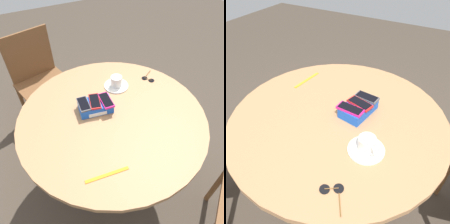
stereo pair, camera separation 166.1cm
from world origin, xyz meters
The scene contains 10 objects.
ground_plane centered at (0.00, 0.00, 0.00)m, with size 8.00×8.00×0.00m, color #42382D.
round_table centered at (0.00, 0.00, 0.68)m, with size 1.10×1.10×0.78m.
phone_box centered at (-0.07, 0.08, 0.81)m, with size 0.21×0.15×0.06m.
phone_gray centered at (-0.14, 0.09, 0.84)m, with size 0.07×0.13×0.01m.
phone_red centered at (-0.07, 0.09, 0.84)m, with size 0.09×0.14×0.01m.
phone_magenta centered at (-0.01, 0.06, 0.84)m, with size 0.07×0.14×0.01m.
saucer centered at (0.14, 0.22, 0.78)m, with size 0.16×0.16×0.01m, color silver.
coffee_cup centered at (0.14, 0.22, 0.82)m, with size 0.08×0.09×0.07m.
lanyard_strap centered at (-0.19, -0.34, 0.78)m, with size 0.21×0.02×0.00m, color orange.
sunglasses centered at (0.38, 0.19, 0.78)m, with size 0.11×0.12×0.01m.
Camera 2 is at (0.73, 0.42, 1.51)m, focal length 35.00 mm.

